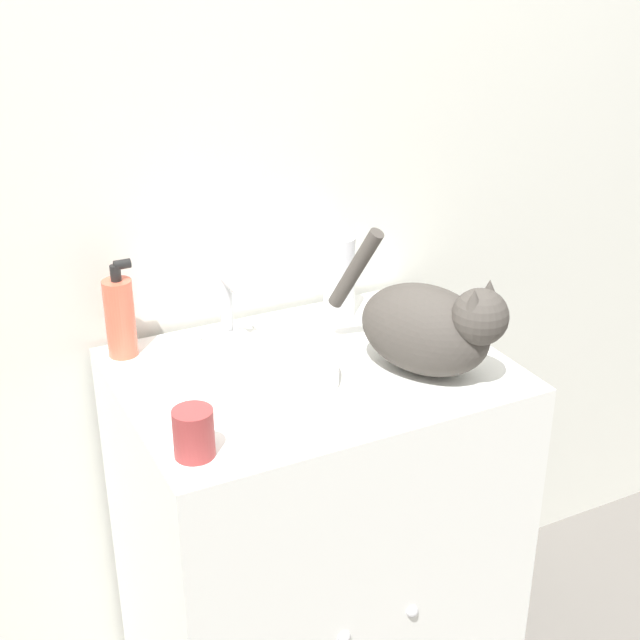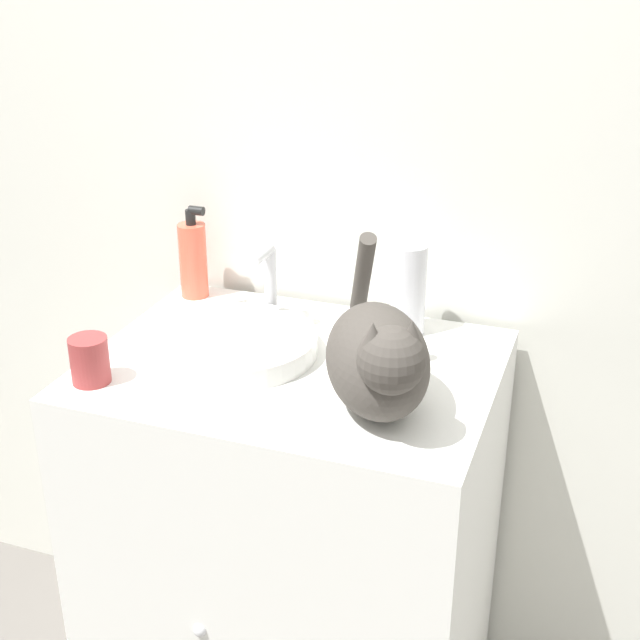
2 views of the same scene
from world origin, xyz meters
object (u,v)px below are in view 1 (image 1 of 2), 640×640
object	(u,v)px
cat	(431,326)
cup	(194,433)
spray_bottle	(339,270)
soap_bottle	(120,316)

from	to	relation	value
cat	cup	world-z (taller)	cat
cat	cup	distance (m)	0.48
cat	spray_bottle	size ratio (longest dim) A/B	1.73
soap_bottle	cup	distance (m)	0.39
soap_bottle	cup	xyz separation A→B (m)	(0.01, -0.39, -0.04)
cat	spray_bottle	bearing A→B (deg)	159.59
cat	soap_bottle	size ratio (longest dim) A/B	1.89
cup	soap_bottle	bearing A→B (deg)	90.95
soap_bottle	spray_bottle	xyz separation A→B (m)	(0.45, -0.02, 0.02)
soap_bottle	cat	bearing A→B (deg)	-33.51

